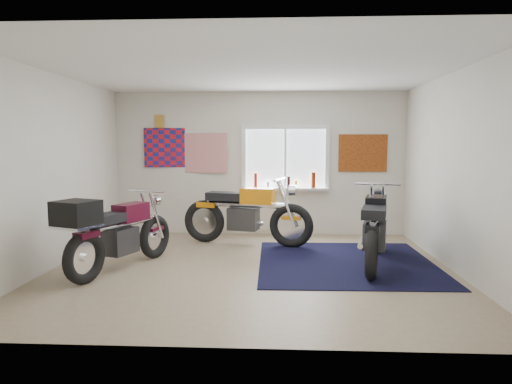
{
  "coord_description": "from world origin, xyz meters",
  "views": [
    {
      "loc": [
        0.38,
        -6.18,
        1.72
      ],
      "look_at": [
        0.05,
        0.4,
        1.03
      ],
      "focal_mm": 32.0,
      "sensor_mm": 36.0,
      "label": 1
    }
  ],
  "objects_px": {
    "yellow_triumph": "(246,215)",
    "maroon_tourer": "(114,232)",
    "navy_rug": "(346,262)",
    "black_chrome_bike": "(375,230)"
  },
  "relations": [
    {
      "from": "yellow_triumph",
      "to": "maroon_tourer",
      "type": "xyz_separation_m",
      "value": [
        -1.63,
        -1.8,
        0.04
      ]
    },
    {
      "from": "navy_rug",
      "to": "maroon_tourer",
      "type": "height_order",
      "value": "maroon_tourer"
    },
    {
      "from": "maroon_tourer",
      "to": "black_chrome_bike",
      "type": "bearing_deg",
      "value": -59.58
    },
    {
      "from": "black_chrome_bike",
      "to": "maroon_tourer",
      "type": "bearing_deg",
      "value": 113.49
    },
    {
      "from": "navy_rug",
      "to": "maroon_tourer",
      "type": "distance_m",
      "value": 3.28
    },
    {
      "from": "yellow_triumph",
      "to": "black_chrome_bike",
      "type": "height_order",
      "value": "yellow_triumph"
    },
    {
      "from": "navy_rug",
      "to": "maroon_tourer",
      "type": "xyz_separation_m",
      "value": [
        -3.17,
        -0.66,
        0.54
      ]
    },
    {
      "from": "navy_rug",
      "to": "black_chrome_bike",
      "type": "height_order",
      "value": "black_chrome_bike"
    },
    {
      "from": "navy_rug",
      "to": "yellow_triumph",
      "type": "relative_size",
      "value": 1.14
    },
    {
      "from": "navy_rug",
      "to": "yellow_triumph",
      "type": "xyz_separation_m",
      "value": [
        -1.54,
        1.14,
        0.51
      ]
    }
  ]
}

